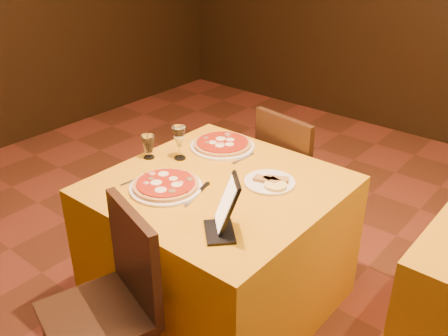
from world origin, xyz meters
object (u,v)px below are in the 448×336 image
Objects in this scene: main_table at (219,245)px; tablet at (227,204)px; water_glass at (148,147)px; chair_main_far at (301,176)px; pizza_far at (222,145)px; chair_main_near at (97,316)px; pizza_near at (166,186)px; wine_glass at (179,143)px.

main_table is 0.63m from tablet.
main_table is 4.51× the size of tablet.
chair_main_far is at bearing 59.94° from water_glass.
tablet reaches higher than main_table.
pizza_far is (-0.26, 0.34, 0.39)m from main_table.
chair_main_near and chair_main_far have the same top height.
pizza_near is 0.97× the size of pizza_far.
water_glass is at bearing 68.80° from chair_main_far.
pizza_far is (-0.26, -0.47, 0.31)m from chair_main_far.
wine_glass is (-0.34, 0.86, 0.39)m from chair_main_near.
chair_main_near reaches higher than pizza_near.
chair_main_far is at bearing 64.75° from wine_glass.
wine_glass is at bearing 122.50° from pizza_near.
chair_main_far is 0.62m from pizza_far.
tablet reaches higher than pizza_near.
water_glass is at bearing -121.66° from pizza_far.
wine_glass is 0.17m from water_glass.
main_table is at bearing 3.05° from water_glass.
water_glass is (-0.48, 0.76, 0.36)m from chair_main_near.
tablet is at bearing 113.39° from chair_main_far.
tablet is (0.76, -0.25, 0.06)m from water_glass.
water_glass is at bearing 150.32° from pizza_near.
tablet is (0.44, -0.07, 0.10)m from pizza_near.
main_table is at bearing 178.71° from tablet.
pizza_far is 0.28m from wine_glass.
chair_main_near is 0.68m from pizza_near.
pizza_near is 0.34m from wine_glass.
water_glass reaches higher than pizza_near.
main_table is 3.00× the size of pizza_far.
chair_main_far is 2.55× the size of pizza_near.
pizza_far is at bearing 58.34° from water_glass.
pizza_near is 1.46× the size of tablet.
chair_main_far is (0.00, 0.80, 0.08)m from main_table.
wine_glass is at bearing 167.54° from main_table.
wine_glass reaches higher than pizza_far.
pizza_near is 0.46m from tablet.
tablet reaches higher than chair_main_far.
pizza_far reaches higher than main_table.
pizza_near is at bearing 122.63° from chair_main_near.
main_table is at bearing -52.48° from pizza_far.
tablet is (0.62, -0.35, 0.03)m from wine_glass.
water_glass reaches higher than pizza_far.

